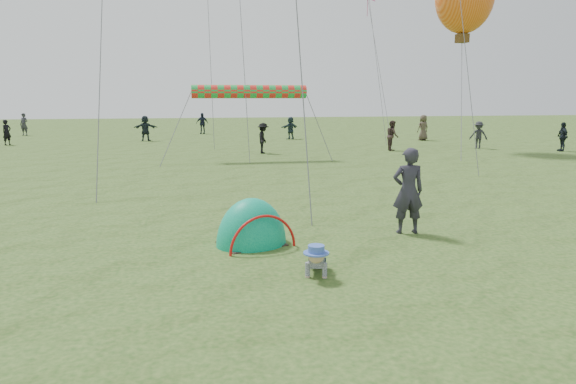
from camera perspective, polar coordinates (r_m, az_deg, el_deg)
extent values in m
plane|color=#204314|center=(8.51, 8.90, -10.42)|extent=(140.00, 140.00, 0.00)
ellipsoid|color=#00745D|center=(10.79, -4.06, -5.78)|extent=(1.81, 1.64, 1.95)
imported|color=#272530|center=(11.71, 13.19, 0.12)|extent=(0.75, 0.54, 1.93)
imported|color=#2F2E37|center=(46.17, -27.27, 6.70)|extent=(0.76, 0.63, 1.77)
imported|color=#1D262D|center=(37.41, -15.57, 6.84)|extent=(1.67, 0.66, 1.75)
imported|color=black|center=(37.37, -28.77, 5.82)|extent=(0.65, 0.70, 1.61)
imported|color=#362724|center=(30.05, 11.52, 6.17)|extent=(0.79, 0.94, 1.71)
imported|color=#1B2134|center=(43.59, -9.52, 7.53)|extent=(1.09, 0.64, 1.73)
imported|color=#232328|center=(32.66, 20.41, 5.96)|extent=(1.17, 1.14, 1.60)
imported|color=#453B2F|center=(37.72, 14.78, 6.93)|extent=(0.99, 0.77, 1.79)
imported|color=#213139|center=(37.61, 0.28, 7.13)|extent=(1.53, 1.18, 1.62)
imported|color=black|center=(32.93, 28.19, 5.44)|extent=(0.58, 1.02, 1.64)
imported|color=black|center=(27.95, -2.78, 5.99)|extent=(0.90, 1.20, 1.65)
cylinder|color=red|center=(25.23, -4.30, 11.06)|extent=(5.53, 0.64, 0.64)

